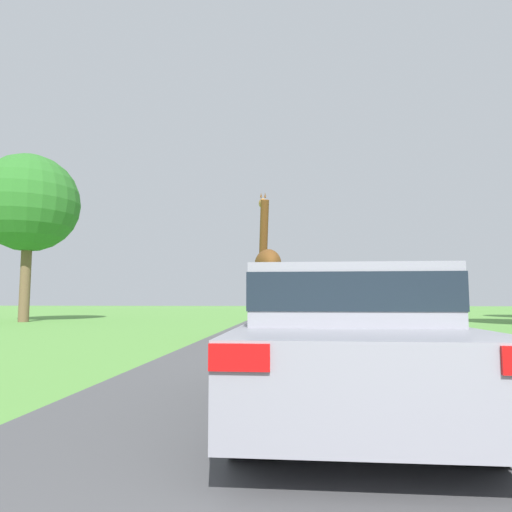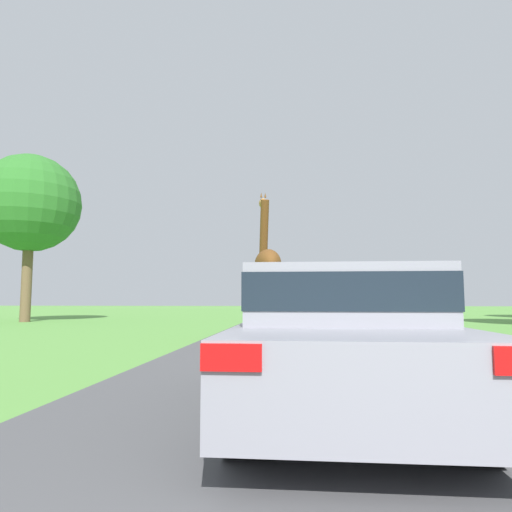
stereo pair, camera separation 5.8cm
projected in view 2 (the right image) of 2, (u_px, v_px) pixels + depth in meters
road at (312, 317)px, 30.23m from camera, size 7.34×120.00×0.00m
giraffe_near_road at (267, 266)px, 13.33m from camera, size 1.08×2.66×4.59m
car_lead_maroon at (341, 337)px, 4.65m from camera, size 1.98×4.27×1.48m
car_queue_right at (303, 307)px, 26.81m from camera, size 1.95×4.71×1.26m
car_queue_left at (332, 306)px, 31.20m from camera, size 1.81×4.35×1.31m
tree_centre_back at (30, 204)px, 24.20m from camera, size 5.17×5.17×8.84m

